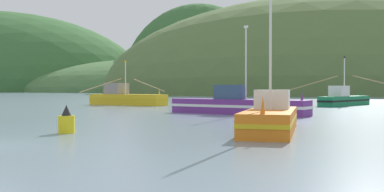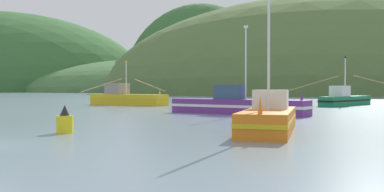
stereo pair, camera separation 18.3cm
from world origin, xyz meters
name	(u,v)px [view 1 (the left image)]	position (x,y,z in m)	size (l,w,h in m)	color
hill_mid_left	(199,92)	(-12.85, 245.21, 0.00)	(93.58, 74.86, 104.21)	#386633
hill_mid_right	(183,92)	(-22.62, 247.15, 0.00)	(208.19, 166.55, 39.33)	#47703D
hill_far_left	(334,93)	(47.31, 161.03, 0.00)	(181.16, 144.93, 73.39)	#516B38
fishing_boat_yellow	(126,98)	(-4.35, 37.87, 0.88)	(10.48, 14.39, 5.44)	gold
fishing_boat_purple	(236,105)	(9.11, 20.30, 0.73)	(11.16, 7.39, 6.98)	#6B2D84
fishing_boat_green	(344,99)	(21.75, 38.26, 0.77)	(14.32, 10.80, 5.81)	#197A47
fishing_boat_orange	(271,118)	(10.71, 6.42, 0.65)	(3.46, 8.27, 7.12)	orange
channel_buoy	(66,122)	(1.27, 4.84, 0.52)	(0.75, 0.75, 1.31)	yellow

